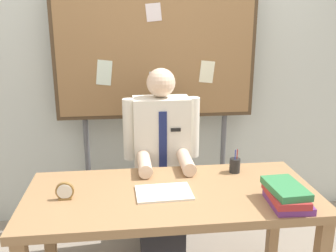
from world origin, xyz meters
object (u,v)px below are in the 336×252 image
at_px(desk, 172,206).
at_px(desk_clock, 65,192).
at_px(book_stack, 286,195).
at_px(pen_holder, 235,165).
at_px(person, 162,169).
at_px(open_notebook, 164,193).
at_px(bulletin_board, 156,49).

height_order(desk, desk_clock, desk_clock).
relative_size(desk, book_stack, 5.66).
xyz_separation_m(desk, pen_holder, (0.45, 0.24, 0.14)).
distance_m(person, desk_clock, 0.87).
xyz_separation_m(desk, person, (0.00, 0.58, -0.01)).
height_order(open_notebook, desk_clock, desk_clock).
height_order(bulletin_board, open_notebook, bulletin_board).
height_order(person, book_stack, person).
bearing_deg(open_notebook, bulletin_board, 87.19).
relative_size(desk, pen_holder, 10.65).
bearing_deg(open_notebook, desk, 22.47).
bearing_deg(book_stack, desk_clock, 170.16).
distance_m(desk, desk_clock, 0.62).
height_order(desk, book_stack, book_stack).
bearing_deg(bulletin_board, desk_clock, -121.48).
bearing_deg(book_stack, person, 126.28).
xyz_separation_m(open_notebook, desk_clock, (-0.56, -0.00, 0.04)).
distance_m(desk, pen_holder, 0.53).
height_order(desk, person, person).
relative_size(person, pen_holder, 8.78).
distance_m(person, book_stack, 1.02).
relative_size(bulletin_board, desk_clock, 20.59).
bearing_deg(desk, bulletin_board, 90.00).
bearing_deg(open_notebook, pen_holder, 27.22).
bearing_deg(person, bulletin_board, 90.01).
distance_m(book_stack, pen_holder, 0.49).
bearing_deg(bulletin_board, desk, -90.00).
bearing_deg(book_stack, pen_holder, 107.40).
bearing_deg(desk_clock, bulletin_board, 58.52).
height_order(bulletin_board, book_stack, bulletin_board).
height_order(open_notebook, pen_holder, pen_holder).
xyz_separation_m(bulletin_board, pen_holder, (0.45, -0.73, -0.70)).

